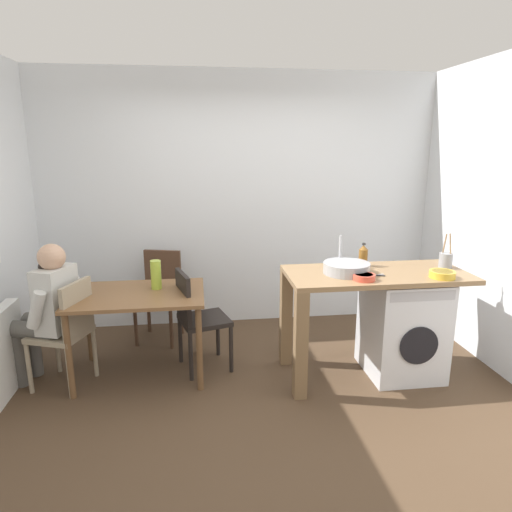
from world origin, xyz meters
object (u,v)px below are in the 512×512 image
at_px(seated_person, 48,308).
at_px(vase, 156,275).
at_px(mixing_bowl, 364,277).
at_px(bottle_tall_green, 363,256).
at_px(chair_opposite, 196,315).
at_px(chair_spare_by_wall, 160,290).
at_px(dining_table, 138,304).
at_px(utensil_crock, 446,260).
at_px(washing_machine, 402,326).
at_px(chair_person_seat, 68,328).
at_px(colander, 442,274).

xyz_separation_m(seated_person, vase, (0.85, 0.17, 0.19)).
bearing_deg(mixing_bowl, bottle_tall_green, 70.71).
bearing_deg(bottle_tall_green, chair_opposite, 176.74).
relative_size(chair_spare_by_wall, vase, 3.61).
relative_size(dining_table, utensil_crock, 3.67).
height_order(dining_table, washing_machine, washing_machine).
relative_size(chair_person_seat, bottle_tall_green, 4.38).
bearing_deg(bottle_tall_green, chair_spare_by_wall, 155.52).
distance_m(chair_person_seat, bottle_tall_green, 2.53).
bearing_deg(utensil_crock, mixing_bowl, -163.00).
distance_m(bottle_tall_green, vase, 1.79).
bearing_deg(washing_machine, chair_person_seat, 177.28).
height_order(seated_person, mixing_bowl, seated_person).
relative_size(chair_spare_by_wall, seated_person, 0.75).
height_order(chair_person_seat, vase, vase).
height_order(washing_machine, utensil_crock, utensil_crock).
relative_size(chair_opposite, mixing_bowl, 5.18).
relative_size(washing_machine, vase, 3.45).
bearing_deg(vase, bottle_tall_green, -4.91).
height_order(dining_table, chair_person_seat, chair_person_seat).
bearing_deg(chair_person_seat, mixing_bowl, -78.36).
height_order(chair_person_seat, chair_opposite, same).
xyz_separation_m(washing_machine, utensil_crock, (0.37, 0.05, 0.56)).
height_order(chair_person_seat, utensil_crock, utensil_crock).
height_order(bottle_tall_green, vase, bottle_tall_green).
distance_m(dining_table, vase, 0.29).
bearing_deg(dining_table, chair_opposite, 3.54).
relative_size(chair_person_seat, mixing_bowl, 5.18).
bearing_deg(chair_opposite, colander, 59.59).
bearing_deg(vase, dining_table, -146.31).
bearing_deg(chair_opposite, bottle_tall_green, 70.86).
bearing_deg(mixing_bowl, seated_person, 171.22).
distance_m(chair_opposite, chair_spare_by_wall, 0.82).
bearing_deg(chair_person_seat, chair_opposite, -61.77).
distance_m(colander, vase, 2.35).
distance_m(bottle_tall_green, colander, 0.66).
xyz_separation_m(dining_table, seated_person, (-0.70, -0.07, 0.03)).
relative_size(seated_person, washing_machine, 1.40).
bearing_deg(chair_spare_by_wall, dining_table, 95.84).
bearing_deg(dining_table, colander, -11.08).
height_order(chair_spare_by_wall, mixing_bowl, mixing_bowl).
xyz_separation_m(seated_person, utensil_crock, (3.31, -0.13, 0.32)).
xyz_separation_m(dining_table, mixing_bowl, (1.79, -0.46, 0.30)).
height_order(washing_machine, bottle_tall_green, bottle_tall_green).
bearing_deg(seated_person, utensil_crock, -72.65).
bearing_deg(washing_machine, dining_table, 173.44).
relative_size(chair_opposite, colander, 4.50).
relative_size(chair_spare_by_wall, washing_machine, 1.05).
relative_size(seated_person, bottle_tall_green, 5.84).
xyz_separation_m(chair_spare_by_wall, seated_person, (-0.82, -0.84, 0.16)).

